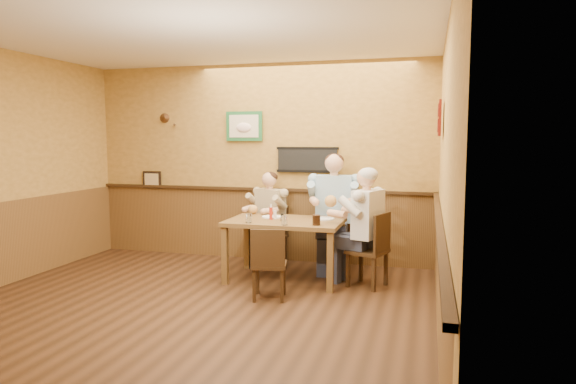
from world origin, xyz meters
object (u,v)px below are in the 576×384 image
(chair_right_end, at_px, (367,249))
(diner_tan_shirt, at_px, (270,223))
(diner_blue_polo, at_px, (334,218))
(salt_shaker, at_px, (275,215))
(chair_back_left, at_px, (271,235))
(dining_table, at_px, (285,227))
(diner_white_elder, at_px, (368,234))
(chair_back_right, at_px, (334,233))
(pepper_shaker, at_px, (282,217))
(cola_tumbler, at_px, (316,220))
(water_glass_mid, at_px, (284,220))
(hot_sauce_bottle, at_px, (271,213))
(chair_near_side, at_px, (269,263))
(water_glass_left, at_px, (249,218))

(chair_right_end, xyz_separation_m, diner_tan_shirt, (-1.44, 0.77, 0.14))
(diner_blue_polo, xyz_separation_m, salt_shaker, (-0.63, -0.64, 0.11))
(chair_back_left, bearing_deg, dining_table, -41.50)
(diner_white_elder, distance_m, salt_shaker, 1.17)
(chair_back_right, relative_size, pepper_shaker, 11.17)
(cola_tumbler, height_order, pepper_shaker, cola_tumbler)
(chair_right_end, bearing_deg, water_glass_mid, -49.70)
(chair_right_end, bearing_deg, chair_back_right, -123.45)
(chair_back_left, xyz_separation_m, chair_right_end, (1.44, -0.77, 0.04))
(chair_right_end, xyz_separation_m, diner_white_elder, (0.00, 0.00, 0.19))
(water_glass_mid, xyz_separation_m, hot_sauce_bottle, (-0.27, 0.35, 0.03))
(chair_near_side, xyz_separation_m, diner_tan_shirt, (-0.46, 1.52, 0.18))
(chair_near_side, xyz_separation_m, water_glass_mid, (0.06, 0.40, 0.41))
(chair_near_side, height_order, salt_shaker, salt_shaker)
(salt_shaker, bearing_deg, diner_blue_polo, 45.52)
(hot_sauce_bottle, relative_size, pepper_shaker, 1.96)
(water_glass_left, height_order, pepper_shaker, water_glass_left)
(water_glass_mid, bearing_deg, chair_near_side, -97.85)
(chair_back_right, distance_m, chair_right_end, 0.89)
(salt_shaker, bearing_deg, cola_tumbler, -28.69)
(chair_right_end, bearing_deg, chair_near_side, -32.73)
(diner_blue_polo, height_order, hot_sauce_bottle, diner_blue_polo)
(chair_back_left, height_order, chair_back_right, chair_back_right)
(diner_tan_shirt, height_order, pepper_shaker, diner_tan_shirt)
(chair_back_right, distance_m, diner_white_elder, 0.90)
(diner_white_elder, relative_size, water_glass_left, 11.50)
(salt_shaker, bearing_deg, diner_tan_shirt, 111.67)
(cola_tumbler, distance_m, pepper_shaker, 0.50)
(chair_back_left, relative_size, water_glass_left, 7.36)
(water_glass_left, bearing_deg, diner_tan_shirt, 93.47)
(hot_sauce_bottle, bearing_deg, cola_tumbler, -22.38)
(pepper_shaker, bearing_deg, diner_blue_polo, 57.59)
(diner_blue_polo, xyz_separation_m, pepper_shaker, (-0.50, -0.78, 0.10))
(salt_shaker, bearing_deg, hot_sauce_bottle, -114.71)
(chair_near_side, xyz_separation_m, hot_sauce_bottle, (-0.22, 0.75, 0.44))
(chair_back_right, relative_size, water_glass_left, 8.84)
(chair_right_end, distance_m, diner_blue_polo, 0.92)
(hot_sauce_bottle, bearing_deg, chair_near_side, -74.03)
(water_glass_mid, bearing_deg, salt_shaker, 119.99)
(chair_right_end, height_order, water_glass_mid, chair_right_end)
(dining_table, distance_m, chair_near_side, 0.82)
(pepper_shaker, bearing_deg, chair_right_end, 4.03)
(chair_back_left, distance_m, pepper_shaker, 1.01)
(diner_blue_polo, distance_m, cola_tumbler, 0.97)
(dining_table, distance_m, diner_tan_shirt, 0.86)
(diner_blue_polo, height_order, water_glass_mid, diner_blue_polo)
(salt_shaker, bearing_deg, pepper_shaker, -46.91)
(chair_back_left, height_order, pepper_shaker, pepper_shaker)
(diner_white_elder, bearing_deg, chair_right_end, 180.00)
(chair_back_right, height_order, salt_shaker, chair_back_right)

